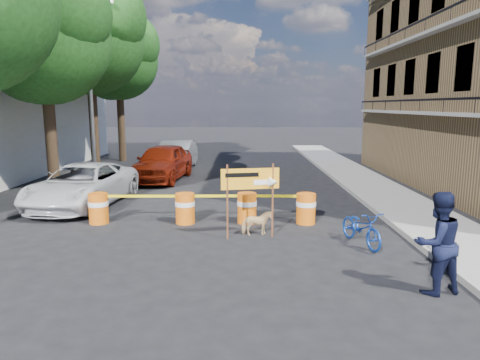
{
  "coord_description": "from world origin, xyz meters",
  "views": [
    {
      "loc": [
        0.71,
        -9.84,
        3.43
      ],
      "look_at": [
        0.67,
        2.4,
        1.3
      ],
      "focal_mm": 32.0,
      "sensor_mm": 36.0,
      "label": 1
    }
  ],
  "objects_px": {
    "barrel_far_left": "(98,208)",
    "suv_white": "(83,185)",
    "pedestrian": "(437,243)",
    "barrel_far_right": "(306,208)",
    "barrel_mid_right": "(247,207)",
    "barrel_mid_left": "(185,208)",
    "bicycle": "(362,211)",
    "sedan_red": "(162,162)",
    "dog": "(257,223)",
    "detour_sign": "(258,184)",
    "sedan_silver": "(177,155)"
  },
  "relations": [
    {
      "from": "barrel_mid_right",
      "to": "barrel_far_right",
      "type": "xyz_separation_m",
      "value": [
        1.74,
        -0.07,
        0.0
      ]
    },
    {
      "from": "barrel_far_left",
      "to": "pedestrian",
      "type": "bearing_deg",
      "value": -31.25
    },
    {
      "from": "detour_sign",
      "to": "sedan_red",
      "type": "xyz_separation_m",
      "value": [
        -4.11,
        8.84,
        -0.6
      ]
    },
    {
      "from": "dog",
      "to": "sedan_silver",
      "type": "bearing_deg",
      "value": 10.42
    },
    {
      "from": "detour_sign",
      "to": "suv_white",
      "type": "height_order",
      "value": "detour_sign"
    },
    {
      "from": "pedestrian",
      "to": "sedan_silver",
      "type": "bearing_deg",
      "value": -80.5
    },
    {
      "from": "barrel_mid_left",
      "to": "bicycle",
      "type": "xyz_separation_m",
      "value": [
        4.64,
        -1.97,
        0.39
      ]
    },
    {
      "from": "barrel_mid_right",
      "to": "pedestrian",
      "type": "height_order",
      "value": "pedestrian"
    },
    {
      "from": "barrel_mid_left",
      "to": "detour_sign",
      "type": "xyz_separation_m",
      "value": [
        2.09,
        -1.38,
        0.97
      ]
    },
    {
      "from": "barrel_far_right",
      "to": "sedan_red",
      "type": "distance_m",
      "value": 9.33
    },
    {
      "from": "pedestrian",
      "to": "barrel_mid_right",
      "type": "bearing_deg",
      "value": -69.61
    },
    {
      "from": "barrel_mid_right",
      "to": "suv_white",
      "type": "height_order",
      "value": "suv_white"
    },
    {
      "from": "sedan_silver",
      "to": "sedan_red",
      "type": "bearing_deg",
      "value": -90.58
    },
    {
      "from": "barrel_far_left",
      "to": "barrel_mid_right",
      "type": "distance_m",
      "value": 4.38
    },
    {
      "from": "sedan_red",
      "to": "barrel_mid_left",
      "type": "bearing_deg",
      "value": -67.99
    },
    {
      "from": "sedan_red",
      "to": "sedan_silver",
      "type": "distance_m",
      "value": 3.28
    },
    {
      "from": "sedan_silver",
      "to": "barrel_far_left",
      "type": "bearing_deg",
      "value": -91.37
    },
    {
      "from": "detour_sign",
      "to": "suv_white",
      "type": "xyz_separation_m",
      "value": [
        -5.94,
        3.67,
        -0.72
      ]
    },
    {
      "from": "barrel_far_right",
      "to": "pedestrian",
      "type": "height_order",
      "value": "pedestrian"
    },
    {
      "from": "dog",
      "to": "detour_sign",
      "type": "bearing_deg",
      "value": 177.06
    },
    {
      "from": "barrel_far_left",
      "to": "dog",
      "type": "height_order",
      "value": "barrel_far_left"
    },
    {
      "from": "detour_sign",
      "to": "sedan_silver",
      "type": "distance_m",
      "value": 12.76
    },
    {
      "from": "barrel_far_left",
      "to": "suv_white",
      "type": "distance_m",
      "value": 2.65
    },
    {
      "from": "barrel_mid_right",
      "to": "detour_sign",
      "type": "xyz_separation_m",
      "value": [
        0.27,
        -1.44,
        0.97
      ]
    },
    {
      "from": "detour_sign",
      "to": "sedan_red",
      "type": "relative_size",
      "value": 0.4
    },
    {
      "from": "barrel_mid_left",
      "to": "barrel_mid_right",
      "type": "xyz_separation_m",
      "value": [
        1.82,
        0.06,
        0.0
      ]
    },
    {
      "from": "bicycle",
      "to": "sedan_silver",
      "type": "height_order",
      "value": "bicycle"
    },
    {
      "from": "barrel_mid_left",
      "to": "sedan_silver",
      "type": "xyz_separation_m",
      "value": [
        -1.85,
        10.74,
        0.31
      ]
    },
    {
      "from": "barrel_mid_left",
      "to": "suv_white",
      "type": "relative_size",
      "value": 0.17
    },
    {
      "from": "pedestrian",
      "to": "suv_white",
      "type": "distance_m",
      "value": 11.49
    },
    {
      "from": "barrel_mid_left",
      "to": "dog",
      "type": "distance_m",
      "value": 2.4
    },
    {
      "from": "barrel_far_left",
      "to": "bicycle",
      "type": "bearing_deg",
      "value": -15.28
    },
    {
      "from": "sedan_red",
      "to": "suv_white",
      "type": "bearing_deg",
      "value": -102.65
    },
    {
      "from": "detour_sign",
      "to": "dog",
      "type": "bearing_deg",
      "value": 84.94
    },
    {
      "from": "dog",
      "to": "sedan_red",
      "type": "height_order",
      "value": "sedan_red"
    },
    {
      "from": "barrel_far_right",
      "to": "pedestrian",
      "type": "relative_size",
      "value": 0.47
    },
    {
      "from": "barrel_far_right",
      "to": "barrel_mid_right",
      "type": "bearing_deg",
      "value": 177.78
    },
    {
      "from": "dog",
      "to": "suv_white",
      "type": "height_order",
      "value": "suv_white"
    },
    {
      "from": "bicycle",
      "to": "detour_sign",
      "type": "bearing_deg",
      "value": 150.38
    },
    {
      "from": "suv_white",
      "to": "barrel_far_left",
      "type": "bearing_deg",
      "value": -53.94
    },
    {
      "from": "barrel_mid_left",
      "to": "detour_sign",
      "type": "relative_size",
      "value": 0.46
    },
    {
      "from": "bicycle",
      "to": "dog",
      "type": "xyz_separation_m",
      "value": [
        -2.57,
        0.78,
        -0.52
      ]
    },
    {
      "from": "bicycle",
      "to": "sedan_silver",
      "type": "relative_size",
      "value": 0.36
    },
    {
      "from": "barrel_far_left",
      "to": "suv_white",
      "type": "xyz_separation_m",
      "value": [
        -1.3,
        2.29,
        0.25
      ]
    },
    {
      "from": "barrel_mid_left",
      "to": "barrel_far_right",
      "type": "bearing_deg",
      "value": -0.17
    },
    {
      "from": "barrel_far_left",
      "to": "suv_white",
      "type": "bearing_deg",
      "value": 119.49
    },
    {
      "from": "barrel_mid_right",
      "to": "suv_white",
      "type": "distance_m",
      "value": 6.1
    },
    {
      "from": "dog",
      "to": "suv_white",
      "type": "relative_size",
      "value": 0.15
    },
    {
      "from": "pedestrian",
      "to": "sedan_silver",
      "type": "height_order",
      "value": "pedestrian"
    },
    {
      "from": "bicycle",
      "to": "sedan_red",
      "type": "bearing_deg",
      "value": 108.57
    }
  ]
}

